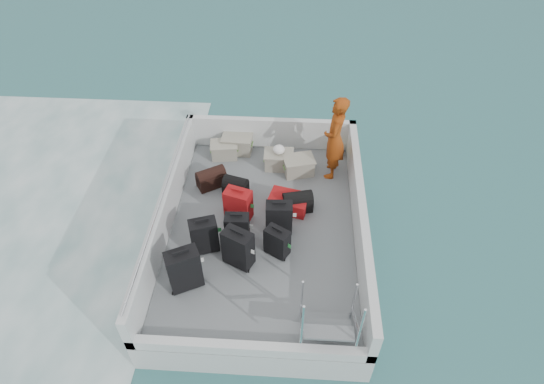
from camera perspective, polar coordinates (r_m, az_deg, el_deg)
The scene contains 23 objects.
ground at distance 8.83m, azimuth -1.14°, elevation -7.09°, with size 160.00×160.00×0.00m, color #195158.
wake_foam at distance 10.29m, azimuth -28.98°, elevation -4.97°, with size 10.00×10.00×0.00m, color white.
ferry_hull at distance 8.60m, azimuth -1.17°, elevation -5.83°, with size 3.60×5.00×0.60m, color silver.
deck at distance 8.36m, azimuth -1.20°, elevation -4.45°, with size 3.30×4.70×0.02m, color slate.
deck_fittings at distance 7.85m, azimuth 1.11°, elevation -4.45°, with size 3.60×5.00×0.90m.
suitcase_0 at distance 7.38m, azimuth -10.95°, elevation -9.57°, with size 0.52×0.29×0.79m, color black.
suitcase_1 at distance 7.84m, azimuth -8.51°, elevation -5.50°, with size 0.46×0.26×0.69m, color black.
suitcase_3 at distance 7.57m, azimuth -4.27°, elevation -7.09°, with size 0.49×0.28×0.74m, color black.
suitcase_4 at distance 7.93m, azimuth -4.38°, elevation -4.65°, with size 0.42×0.25×0.62m, color black.
suitcase_5 at distance 8.30m, azimuth -4.25°, elevation -1.65°, with size 0.48×0.29×0.66m, color #A00C18.
suitcase_6 at distance 7.75m, azimuth 0.65°, elevation -6.33°, with size 0.41×0.24×0.57m, color black.
suitcase_7 at distance 8.06m, azimuth 0.89°, elevation -3.27°, with size 0.47×0.27×0.65m, color black.
suitcase_8 at distance 8.60m, azimuth 2.08°, elevation -1.29°, with size 0.47×0.72×0.28m, color #A00C18.
duffel_0 at distance 9.12m, azimuth -7.61°, elevation 1.58°, with size 0.56×0.30×0.32m, color black, non-canonical shape.
duffel_1 at distance 8.88m, azimuth -4.57°, elevation 0.51°, with size 0.46×0.30×0.32m, color black, non-canonical shape.
duffel_2 at distance 8.57m, azimuth 3.23°, elevation -1.41°, with size 0.55×0.30×0.32m, color black, non-canonical shape.
crate_0 at distance 9.79m, azimuth -5.99°, elevation 5.18°, with size 0.53×0.37×0.32m, color #9B9987.
crate_1 at distance 9.90m, azimuth -4.34°, elevation 6.01°, with size 0.61×0.42×0.37m, color #9B9987.
crate_2 at distance 9.46m, azimuth 0.85°, elevation 3.97°, with size 0.57×0.39×0.34m, color #9B9987.
crate_3 at distance 9.33m, azimuth 3.36°, elevation 3.23°, with size 0.58×0.40×0.35m, color #9B9987.
yellow_bag at distance 9.92m, azimuth 8.18°, elevation 5.18°, with size 0.28×0.26×0.22m, color gold.
white_bag at distance 9.30m, azimuth 0.87°, elevation 5.21°, with size 0.24×0.24×0.18m, color white.
passenger at distance 8.95m, azimuth 7.88°, elevation 6.68°, with size 0.66×0.42×1.78m, color #D15113.
Camera 1 is at (0.51, -5.56, 6.84)m, focal length 30.00 mm.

